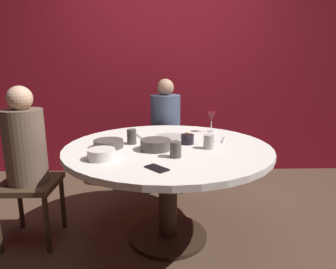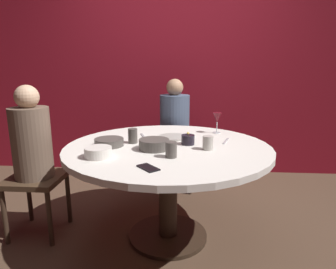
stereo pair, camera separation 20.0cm
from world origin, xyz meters
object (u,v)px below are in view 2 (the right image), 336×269
object	(u,v)px
dining_table	(168,163)
wine_glass	(217,118)
cup_near_candle	(208,143)
cup_by_left_diner	(133,136)
candle_holder	(188,140)
cell_phone	(148,168)
seated_diner_back	(175,123)
bowl_serving_large	(98,152)
seated_diner_left	(32,146)
cup_by_right_diner	(171,150)
bowl_small_white	(109,142)
dinner_plate	(173,137)
bowl_salad_center	(154,144)

from	to	relation	value
dining_table	wine_glass	world-z (taller)	wine_glass
cup_near_candle	cup_by_left_diner	size ratio (longest dim) A/B	0.87
candle_holder	cell_phone	distance (m)	0.58
seated_diner_back	bowl_serving_large	xyz separation A→B (m)	(-0.42, -1.29, 0.05)
dining_table	seated_diner_left	world-z (taller)	seated_diner_left
seated_diner_left	bowl_serving_large	distance (m)	0.68
cup_by_left_diner	cup_by_right_diner	world-z (taller)	cup_by_left_diner
seated_diner_left	candle_holder	xyz separation A→B (m)	(1.16, 0.04, 0.06)
bowl_small_white	cup_near_candle	distance (m)	0.70
seated_diner_back	bowl_small_white	distance (m)	1.10
dinner_plate	bowl_small_white	size ratio (longest dim) A/B	1.15
candle_holder	dinner_plate	distance (m)	0.23
bowl_small_white	cup_by_right_diner	xyz separation A→B (m)	(0.46, -0.24, 0.02)
bowl_serving_large	cup_by_right_diner	world-z (taller)	cup_by_right_diner
cell_phone	cup_by_right_diner	bearing A→B (deg)	-159.61
dining_table	seated_diner_left	size ratio (longest dim) A/B	1.27
candle_holder	bowl_salad_center	world-z (taller)	candle_holder
dinner_plate	cell_phone	size ratio (longest dim) A/B	1.69
candle_holder	bowl_small_white	world-z (taller)	candle_holder
seated_diner_back	cup_by_left_diner	distance (m)	0.96
cup_near_candle	cup_by_right_diner	world-z (taller)	cup_by_right_diner
bowl_salad_center	cup_near_candle	distance (m)	0.37
dining_table	bowl_small_white	distance (m)	0.45
seated_diner_left	wine_glass	size ratio (longest dim) A/B	6.61
cell_phone	cup_near_candle	xyz separation A→B (m)	(0.35, 0.41, 0.04)
dining_table	wine_glass	bearing A→B (deg)	48.14
bowl_salad_center	bowl_small_white	distance (m)	0.34
dinner_plate	bowl_salad_center	distance (m)	0.36
seated_diner_back	candle_holder	xyz separation A→B (m)	(0.14, -0.94, 0.05)
dining_table	cell_phone	xyz separation A→B (m)	(-0.08, -0.50, 0.14)
dining_table	seated_diner_back	size ratio (longest dim) A/B	1.26
dinner_plate	cup_by_left_diner	xyz separation A→B (m)	(-0.29, -0.18, 0.05)
wine_glass	cup_near_candle	bearing A→B (deg)	-101.63
seated_diner_left	cup_near_candle	world-z (taller)	seated_diner_left
cup_near_candle	cup_by_left_diner	distance (m)	0.56
seated_diner_back	bowl_small_white	bearing A→B (deg)	-22.42
cup_near_candle	cup_by_right_diner	bearing A→B (deg)	-141.07
dining_table	seated_diner_left	bearing A→B (deg)	180.00
dining_table	bowl_salad_center	distance (m)	0.22
wine_glass	dinner_plate	size ratio (longest dim) A/B	0.74
dining_table	dinner_plate	bearing A→B (deg)	83.87
seated_diner_back	seated_diner_left	bearing A→B (deg)	-46.36
bowl_small_white	cup_by_right_diner	distance (m)	0.52
seated_diner_back	bowl_salad_center	distance (m)	1.09
seated_diner_back	candle_holder	size ratio (longest dim) A/B	12.14
dinner_plate	cup_by_right_diner	size ratio (longest dim) A/B	2.39
dinner_plate	bowl_small_white	distance (m)	0.52
dining_table	wine_glass	distance (m)	0.64
seated_diner_left	cup_near_candle	bearing A→B (deg)	-4.05
dinner_plate	cell_phone	bearing A→B (deg)	-97.84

